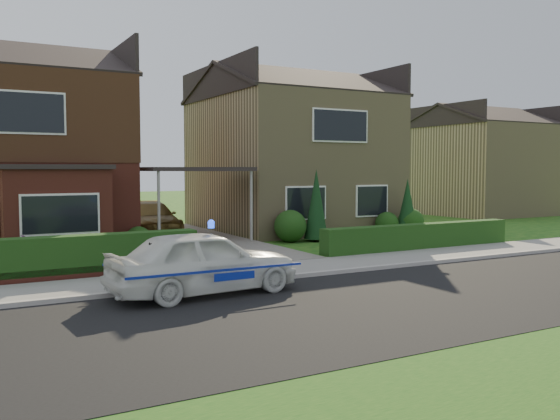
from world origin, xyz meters
TOP-DOWN VIEW (x-y plane):
  - ground at (0.00, 0.00)m, footprint 120.00×120.00m
  - road at (0.00, 0.00)m, footprint 60.00×6.00m
  - kerb at (0.00, 3.05)m, footprint 60.00×0.16m
  - sidewalk at (0.00, 4.10)m, footprint 60.00×2.00m
  - driveway at (0.00, 11.00)m, footprint 3.80×12.00m
  - house_left at (-5.78, 13.90)m, footprint 7.50×9.53m
  - house_right at (5.80, 13.99)m, footprint 7.50×8.06m
  - carport_link at (0.00, 10.95)m, footprint 3.80×3.00m
  - dwarf_wall at (-5.80, 5.30)m, footprint 7.70×0.25m
  - hedge_left at (-5.80, 5.45)m, footprint 7.50×0.55m
  - hedge_right at (5.80, 5.35)m, footprint 7.50×0.55m
  - shrub_left_mid at (-4.00, 9.30)m, footprint 1.32×1.32m
  - shrub_left_near at (-2.40, 9.60)m, footprint 0.84×0.84m
  - shrub_right_near at (3.20, 9.40)m, footprint 1.20×1.20m
  - shrub_right_mid at (7.80, 9.50)m, footprint 0.96×0.96m
  - shrub_right_far at (8.80, 9.20)m, footprint 1.08×1.08m
  - conifer_a at (4.20, 9.20)m, footprint 0.90×0.90m
  - conifer_b at (8.60, 9.20)m, footprint 0.90×0.90m
  - neighbour_right at (20.00, 16.00)m, footprint 6.50×7.00m
  - police_car at (-2.97, 2.40)m, footprint 3.79×4.24m
  - driveway_car at (-1.00, 12.99)m, footprint 2.20×4.61m
  - potted_plant_a at (-5.17, 8.29)m, footprint 0.48×0.41m
  - potted_plant_c at (-5.86, 8.38)m, footprint 0.58×0.58m

SIDE VIEW (x-z plane):
  - ground at x=0.00m, z-range 0.00..0.00m
  - road at x=0.00m, z-range -0.01..0.01m
  - hedge_left at x=-5.80m, z-range -0.45..0.45m
  - hedge_right at x=5.80m, z-range -0.40..0.40m
  - sidewalk at x=0.00m, z-range 0.00..0.10m
  - kerb at x=0.00m, z-range 0.00..0.12m
  - driveway at x=0.00m, z-range 0.00..0.12m
  - dwarf_wall at x=-5.80m, z-range 0.00..0.36m
  - potted_plant_a at x=-5.17m, z-range 0.00..0.77m
  - shrub_left_near at x=-2.40m, z-range 0.00..0.84m
  - potted_plant_c at x=-5.86m, z-range 0.00..0.85m
  - shrub_right_mid at x=7.80m, z-range 0.00..0.96m
  - shrub_right_far at x=8.80m, z-range 0.00..1.08m
  - shrub_right_near at x=3.20m, z-range 0.00..1.20m
  - shrub_left_mid at x=-4.00m, z-range 0.00..1.32m
  - police_car at x=-2.97m, z-range -0.08..1.49m
  - driveway_car at x=-1.00m, z-range 0.12..1.41m
  - conifer_b at x=8.60m, z-range 0.00..2.20m
  - conifer_a at x=4.20m, z-range 0.00..2.60m
  - neighbour_right at x=20.00m, z-range 0.00..5.20m
  - carport_link at x=0.00m, z-range 1.27..4.04m
  - house_right at x=5.80m, z-range 0.04..7.29m
  - house_left at x=-5.78m, z-range 0.19..7.44m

